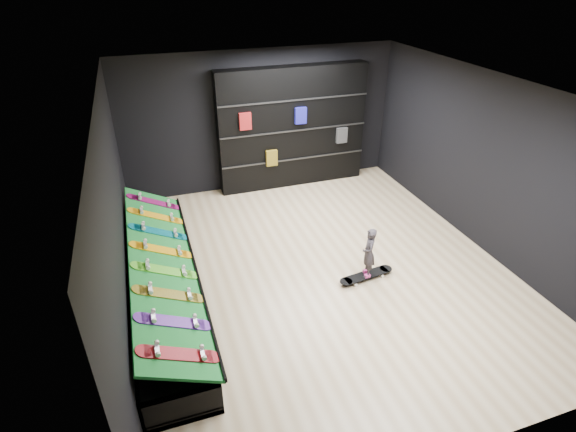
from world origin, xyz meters
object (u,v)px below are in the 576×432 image
object	(u,v)px
display_rack	(164,287)
child	(368,262)
back_shelving	(292,128)
floor_skateboard	(366,276)

from	to	relation	value
display_rack	child	xyz separation A→B (m)	(3.16, -0.52, 0.10)
back_shelving	child	world-z (taller)	back_shelving
display_rack	back_shelving	world-z (taller)	back_shelving
back_shelving	child	xyz separation A→B (m)	(-0.05, -3.84, -0.98)
back_shelving	display_rack	bearing A→B (deg)	-134.01
floor_skateboard	child	bearing A→B (deg)	0.00
display_rack	child	distance (m)	3.20
child	display_rack	bearing A→B (deg)	-78.68
display_rack	floor_skateboard	xyz separation A→B (m)	(3.16, -0.52, -0.20)
child	back_shelving	bearing A→B (deg)	-160.12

